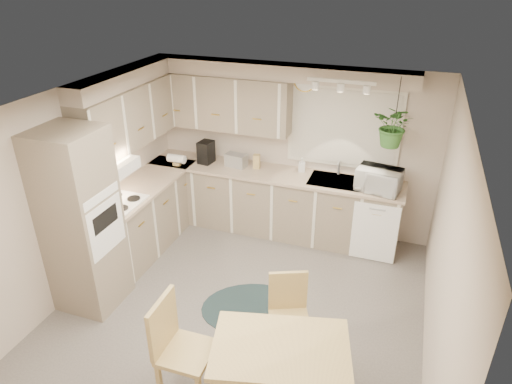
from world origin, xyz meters
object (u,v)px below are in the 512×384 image
braided_rug (252,308)px  pet_bed (237,362)px  chair_left (187,350)px  chair_back (290,320)px  dining_table (280,377)px  microwave (379,177)px

braided_rug → pet_bed: 0.85m
chair_left → chair_back: 1.05m
chair_back → pet_bed: (-0.43, -0.34, -0.37)m
chair_left → braided_rug: chair_left is taller
dining_table → chair_left: size_ratio=1.14×
dining_table → microwave: size_ratio=2.11×
pet_bed → microwave: bearing=68.2°
chair_back → pet_bed: bearing=15.4°
dining_table → microwave: microwave is taller
dining_table → pet_bed: (-0.52, 0.30, -0.30)m
microwave → chair_back: bearing=-94.9°
chair_back → pet_bed: 0.66m
pet_bed → chair_back: bearing=38.6°
braided_rug → dining_table: bearing=-59.6°
chair_back → pet_bed: chair_back is taller
pet_bed → microwave: size_ratio=0.95×
dining_table → chair_back: chair_back is taller
chair_back → braided_rug: bearing=-64.0°
chair_back → braided_rug: 0.87m
microwave → pet_bed: bearing=-102.0°
chair_back → braided_rug: size_ratio=0.75×
chair_left → pet_bed: 0.67m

